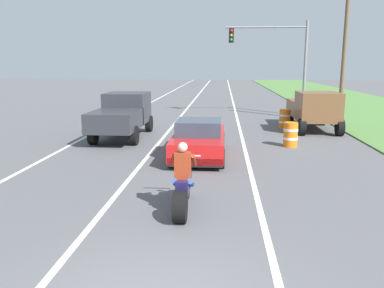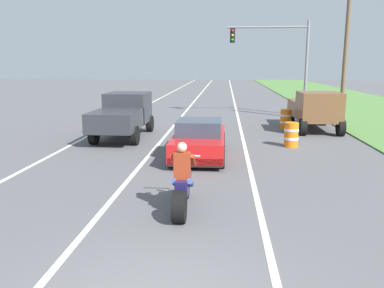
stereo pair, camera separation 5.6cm
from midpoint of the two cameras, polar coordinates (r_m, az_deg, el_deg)
name	(u,v)px [view 2 (the right image)]	position (r m, az deg, el deg)	size (l,w,h in m)	color
lane_stripe_left_solid	(125,117)	(25.57, -9.62, 3.94)	(0.14, 120.00, 0.01)	white
lane_stripe_right_solid	(238,118)	(24.79, 6.76, 3.79)	(0.14, 120.00, 0.01)	white
lane_stripe_centre_dashed	(181,117)	(24.92, -1.56, 3.91)	(0.14, 120.00, 0.01)	white
motorcycle_with_rider	(182,187)	(8.89, -1.25, -6.24)	(0.70, 2.21, 1.62)	black
sports_car_red	(199,140)	(14.16, 1.19, 0.63)	(1.84, 4.30, 1.37)	red
pickup_truck_left_lane_dark_grey	(123,114)	(18.11, -9.84, 4.38)	(2.02, 4.80, 1.98)	#2D3035
pickup_truck_right_shoulder_brown	(314,108)	(20.98, 17.42, 4.98)	(2.02, 4.80, 1.98)	brown
traffic_light_mast_near	(281,52)	(26.35, 12.83, 12.84)	(5.23, 0.34, 6.00)	gray
utility_pole_roadside	(345,54)	(24.02, 21.44, 12.08)	(0.24, 0.24, 7.72)	brown
construction_barrel_nearest	(291,135)	(16.42, 14.30, 1.34)	(0.58, 0.58, 1.00)	orange
construction_barrel_mid	(286,119)	(21.03, 13.51, 3.55)	(0.58, 0.58, 1.00)	orange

